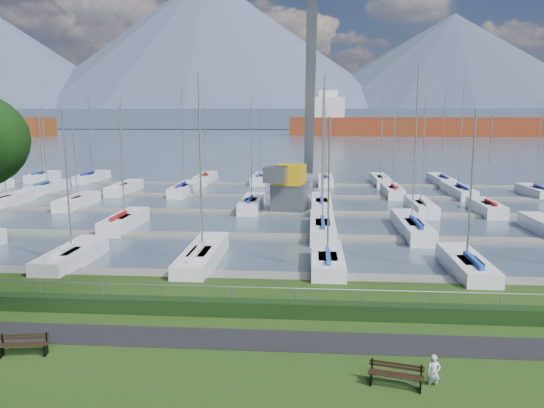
# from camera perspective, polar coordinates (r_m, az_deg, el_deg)

# --- Properties ---
(path) EXTENTS (160.00, 2.00, 0.04)m
(path) POSITION_cam_1_polar(r_m,az_deg,el_deg) (22.02, -3.06, -14.36)
(path) COLOR black
(path) RESTS_ON grass
(water) EXTENTS (800.00, 540.00, 0.20)m
(water) POSITION_cam_1_polar(r_m,az_deg,el_deg) (283.11, 3.85, 7.76)
(water) COLOR #435263
(hedge) EXTENTS (80.00, 0.70, 0.70)m
(hedge) POSITION_cam_1_polar(r_m,az_deg,el_deg) (24.28, -2.27, -11.14)
(hedge) COLOR black
(hedge) RESTS_ON grass
(fence) EXTENTS (80.00, 0.04, 0.04)m
(fence) POSITION_cam_1_polar(r_m,az_deg,el_deg) (24.37, -2.17, -8.94)
(fence) COLOR #919399
(fence) RESTS_ON grass
(foothill) EXTENTS (900.00, 80.00, 12.00)m
(foothill) POSITION_cam_1_polar(r_m,az_deg,el_deg) (352.96, 3.97, 9.17)
(foothill) COLOR #445264
(foothill) RESTS_ON water
(mountains) EXTENTS (1190.00, 360.00, 115.00)m
(mountains) POSITION_cam_1_polar(r_m,az_deg,el_deg) (429.25, 5.13, 14.68)
(mountains) COLOR #415360
(mountains) RESTS_ON water
(docks) EXTENTS (90.00, 41.60, 0.25)m
(docks) POSITION_cam_1_polar(r_m,az_deg,el_deg) (49.87, 1.22, -0.95)
(docks) COLOR gray
(docks) RESTS_ON water
(bench_left) EXTENTS (1.85, 0.72, 0.85)m
(bench_left) POSITION_cam_1_polar(r_m,az_deg,el_deg) (22.58, -25.14, -13.55)
(bench_left) COLOR black
(bench_left) RESTS_ON grass
(bench_right) EXTENTS (1.85, 0.83, 0.85)m
(bench_right) POSITION_cam_1_polar(r_m,az_deg,el_deg) (18.92, 13.18, -17.48)
(bench_right) COLOR black
(bench_right) RESTS_ON grass
(person) EXTENTS (0.46, 0.32, 1.22)m
(person) POSITION_cam_1_polar(r_m,az_deg,el_deg) (19.23, 17.03, -16.55)
(person) COLOR #B6B6BD
(person) RESTS_ON grass
(crane) EXTENTS (4.79, 13.36, 22.35)m
(crane) POSITION_cam_1_polar(r_m,az_deg,el_deg) (51.43, 2.53, 5.60)
(crane) COLOR slate
(crane) RESTS_ON water
(cargo_ship_mid) EXTENTS (106.84, 21.53, 21.50)m
(cargo_ship_mid) POSITION_cam_1_polar(r_m,az_deg,el_deg) (235.93, 14.07, 8.06)
(cargo_ship_mid) COLOR maroon
(cargo_ship_mid) RESTS_ON water
(sailboat_fleet) EXTENTS (74.32, 49.74, 13.09)m
(sailboat_fleet) POSITION_cam_1_polar(r_m,az_deg,el_deg) (50.94, -0.44, 5.60)
(sailboat_fleet) COLOR #1B1F97
(sailboat_fleet) RESTS_ON water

